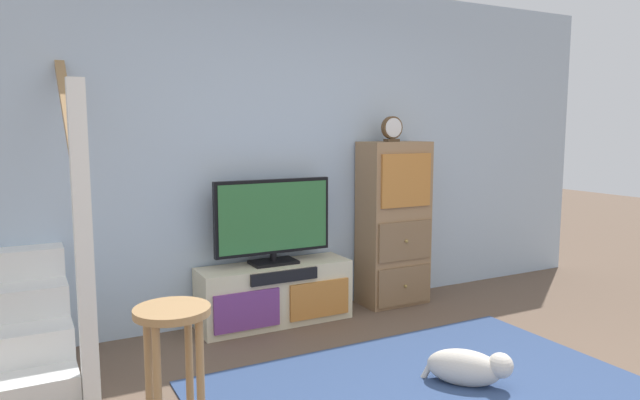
{
  "coord_description": "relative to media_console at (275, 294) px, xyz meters",
  "views": [
    {
      "loc": [
        -2.04,
        -1.85,
        1.55
      ],
      "look_at": [
        -0.17,
        1.68,
        1.03
      ],
      "focal_mm": 32.23,
      "sensor_mm": 36.0,
      "label": 1
    }
  ],
  "objects": [
    {
      "name": "back_wall",
      "position": [
        0.3,
        0.27,
        1.11
      ],
      "size": [
        6.4,
        0.12,
        2.7
      ],
      "primitive_type": "cube",
      "color": "#A8BCD1",
      "rests_on": "ground_plane"
    },
    {
      "name": "area_rug",
      "position": [
        0.3,
        -1.59,
        -0.23
      ],
      "size": [
        2.6,
        1.8,
        0.01
      ],
      "primitive_type": "cube",
      "color": "navy",
      "rests_on": "ground_plane"
    },
    {
      "name": "media_console",
      "position": [
        0.0,
        0.0,
        0.0
      ],
      "size": [
        1.21,
        0.38,
        0.48
      ],
      "color": "beige",
      "rests_on": "ground_plane"
    },
    {
      "name": "television",
      "position": [
        0.0,
        0.02,
        0.59
      ],
      "size": [
        0.95,
        0.22,
        0.67
      ],
      "color": "black",
      "rests_on": "media_console"
    },
    {
      "name": "side_cabinet",
      "position": [
        1.13,
        0.01,
        0.47
      ],
      "size": [
        0.58,
        0.38,
        1.42
      ],
      "color": "#93704C",
      "rests_on": "ground_plane"
    },
    {
      "name": "desk_clock",
      "position": [
        1.09,
        -0.0,
        1.29
      ],
      "size": [
        0.19,
        0.08,
        0.21
      ],
      "color": "#4C3823",
      "rests_on": "side_cabinet"
    },
    {
      "name": "bar_stool_near",
      "position": [
        -1.17,
        -1.57,
        0.32
      ],
      "size": [
        0.34,
        0.34,
        0.75
      ],
      "color": "#A37A4C",
      "rests_on": "ground_plane"
    },
    {
      "name": "dog",
      "position": [
        0.58,
        -1.56,
        -0.12
      ],
      "size": [
        0.44,
        0.46,
        0.23
      ],
      "color": "beige",
      "rests_on": "ground_plane"
    }
  ]
}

